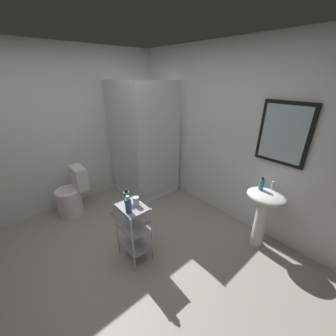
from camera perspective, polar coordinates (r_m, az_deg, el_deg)
ground_plane at (r=2.76m, az=-12.27°, el=-25.33°), size 4.20×4.20×0.02m
wall_back at (r=3.17m, az=16.04°, el=8.52°), size 4.20×0.14×2.50m
wall_left at (r=3.67m, az=-28.81°, el=8.49°), size 0.10×4.20×2.50m
shower_stall at (r=3.83m, az=-6.59°, el=-0.58°), size 0.92×0.92×2.00m
pedestal_sink at (r=2.83m, az=24.87°, el=-10.03°), size 0.46×0.37×0.81m
sink_faucet at (r=2.79m, az=26.93°, el=-4.19°), size 0.03×0.03×0.10m
toilet at (r=3.66m, az=-25.02°, el=-6.83°), size 0.37×0.49×0.76m
storage_cart at (r=2.54m, az=-9.45°, el=-16.02°), size 0.38×0.28×0.74m
hand_soap_bottle at (r=2.70m, az=24.44°, el=-4.12°), size 0.05×0.05×0.16m
shampoo_bottle_blue at (r=2.22m, az=-10.93°, el=-10.11°), size 0.06×0.06×0.20m
body_wash_bottle_green at (r=2.39m, az=-11.38°, el=-7.80°), size 0.07×0.07×0.17m
rinse_cup at (r=2.34m, az=-8.78°, el=-9.10°), size 0.07×0.07×0.11m
bath_mat at (r=3.43m, az=-10.39°, el=-13.06°), size 0.60×0.40×0.02m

